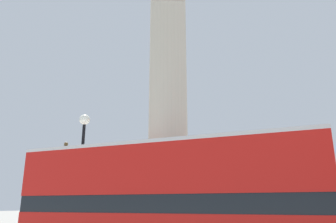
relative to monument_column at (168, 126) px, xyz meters
name	(u,v)px	position (x,y,z in m)	size (l,w,h in m)	color
monument_column	(168,126)	(0.00, 0.00, 0.00)	(6.28, 6.28, 19.45)	#BCB29E
bus_a	(166,202)	(1.32, -3.51, -3.48)	(10.31, 3.00, 4.29)	red
equestrian_statue	(60,212)	(-8.87, 3.68, -4.01)	(4.12, 3.63, 6.36)	#BCB29E
street_lamp	(81,167)	(-3.55, -1.63, -1.92)	(0.49, 0.49, 6.38)	black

